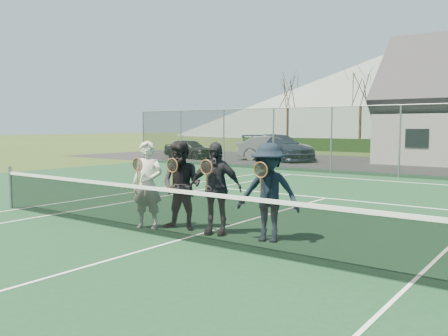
{
  "coord_description": "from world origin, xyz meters",
  "views": [
    {
      "loc": [
        5.77,
        -6.42,
        2.11
      ],
      "look_at": [
        -0.09,
        1.5,
        1.25
      ],
      "focal_mm": 38.0,
      "sensor_mm": 36.0,
      "label": 1
    }
  ],
  "objects_px": {
    "player_a": "(147,185)",
    "player_b": "(182,186)",
    "car_c": "(278,148)",
    "tennis_net": "(180,212)",
    "car_b": "(275,148)",
    "player_c": "(215,188)",
    "player_d": "(268,192)",
    "car_a": "(189,149)"
  },
  "relations": [
    {
      "from": "car_c",
      "to": "player_a",
      "type": "relative_size",
      "value": 3.11
    },
    {
      "from": "car_a",
      "to": "player_d",
      "type": "xyz_separation_m",
      "value": [
        16.1,
        -16.51,
        0.28
      ]
    },
    {
      "from": "car_b",
      "to": "car_a",
      "type": "bearing_deg",
      "value": 88.51
    },
    {
      "from": "car_a",
      "to": "player_b",
      "type": "relative_size",
      "value": 2.1
    },
    {
      "from": "car_a",
      "to": "car_b",
      "type": "height_order",
      "value": "car_b"
    },
    {
      "from": "car_b",
      "to": "player_b",
      "type": "height_order",
      "value": "player_b"
    },
    {
      "from": "car_c",
      "to": "player_b",
      "type": "relative_size",
      "value": 3.11
    },
    {
      "from": "tennis_net",
      "to": "car_b",
      "type": "bearing_deg",
      "value": 115.73
    },
    {
      "from": "car_b",
      "to": "tennis_net",
      "type": "distance_m",
      "value": 21.5
    },
    {
      "from": "car_a",
      "to": "player_c",
      "type": "xyz_separation_m",
      "value": [
        14.96,
        -16.63,
        0.28
      ]
    },
    {
      "from": "car_a",
      "to": "player_a",
      "type": "distance_m",
      "value": 21.75
    },
    {
      "from": "car_b",
      "to": "player_b",
      "type": "relative_size",
      "value": 2.62
    },
    {
      "from": "car_a",
      "to": "car_c",
      "type": "height_order",
      "value": "car_c"
    },
    {
      "from": "car_c",
      "to": "tennis_net",
      "type": "height_order",
      "value": "car_c"
    },
    {
      "from": "car_c",
      "to": "player_b",
      "type": "height_order",
      "value": "player_b"
    },
    {
      "from": "player_b",
      "to": "player_c",
      "type": "height_order",
      "value": "same"
    },
    {
      "from": "car_a",
      "to": "car_c",
      "type": "relative_size",
      "value": 0.67
    },
    {
      "from": "car_a",
      "to": "player_c",
      "type": "relative_size",
      "value": 2.1
    },
    {
      "from": "player_a",
      "to": "player_b",
      "type": "distance_m",
      "value": 0.73
    },
    {
      "from": "player_a",
      "to": "player_d",
      "type": "bearing_deg",
      "value": 11.44
    },
    {
      "from": "player_a",
      "to": "car_b",
      "type": "bearing_deg",
      "value": 113.12
    },
    {
      "from": "player_d",
      "to": "car_b",
      "type": "bearing_deg",
      "value": 120.06
    },
    {
      "from": "player_d",
      "to": "tennis_net",
      "type": "bearing_deg",
      "value": -145.51
    },
    {
      "from": "tennis_net",
      "to": "car_a",
      "type": "bearing_deg",
      "value": 130.25
    },
    {
      "from": "car_a",
      "to": "tennis_net",
      "type": "distance_m",
      "value": 22.84
    },
    {
      "from": "player_d",
      "to": "player_a",
      "type": "bearing_deg",
      "value": -168.56
    },
    {
      "from": "car_b",
      "to": "player_d",
      "type": "relative_size",
      "value": 2.62
    },
    {
      "from": "car_c",
      "to": "player_b",
      "type": "xyz_separation_m",
      "value": [
        8.51,
        -18.59,
        0.11
      ]
    },
    {
      "from": "car_b",
      "to": "player_b",
      "type": "bearing_deg",
      "value": -175.98
    },
    {
      "from": "player_d",
      "to": "car_c",
      "type": "bearing_deg",
      "value": 119.58
    },
    {
      "from": "player_b",
      "to": "player_c",
      "type": "xyz_separation_m",
      "value": [
        0.78,
        0.1,
        0.0
      ]
    },
    {
      "from": "car_a",
      "to": "car_b",
      "type": "xyz_separation_m",
      "value": [
        5.42,
        1.93,
        0.13
      ]
    },
    {
      "from": "tennis_net",
      "to": "player_b",
      "type": "bearing_deg",
      "value": 129.17
    },
    {
      "from": "player_a",
      "to": "player_b",
      "type": "height_order",
      "value": "same"
    },
    {
      "from": "player_c",
      "to": "player_d",
      "type": "bearing_deg",
      "value": 5.85
    },
    {
      "from": "car_c",
      "to": "car_b",
      "type": "bearing_deg",
      "value": 98.74
    },
    {
      "from": "tennis_net",
      "to": "player_d",
      "type": "bearing_deg",
      "value": 34.49
    },
    {
      "from": "car_a",
      "to": "player_d",
      "type": "bearing_deg",
      "value": -130.77
    },
    {
      "from": "car_b",
      "to": "tennis_net",
      "type": "xyz_separation_m",
      "value": [
        9.34,
        -19.37,
        -0.24
      ]
    },
    {
      "from": "player_b",
      "to": "player_c",
      "type": "bearing_deg",
      "value": 6.92
    },
    {
      "from": "car_b",
      "to": "tennis_net",
      "type": "bearing_deg",
      "value": -175.39
    },
    {
      "from": "player_a",
      "to": "player_c",
      "type": "distance_m",
      "value": 1.5
    }
  ]
}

